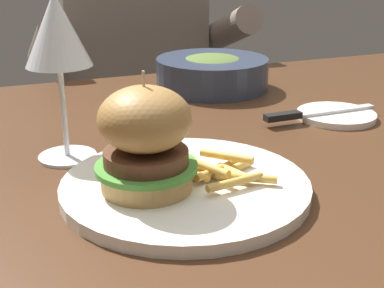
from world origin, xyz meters
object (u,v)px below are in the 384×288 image
Objects in this scene: main_plate at (185,186)px; table_knife at (310,113)px; burger_sandwich at (145,139)px; soup_bowl at (212,72)px; wine_glass at (57,35)px; diner_person at (134,115)px; bread_plate at (336,115)px.

table_knife reaches higher than main_plate.
burger_sandwich reaches higher than soup_bowl.
wine_glass is 0.18× the size of diner_person.
burger_sandwich is at bearing -122.00° from soup_bowl.
burger_sandwich is 0.36m from table_knife.
soup_bowl is at bearing 58.00° from burger_sandwich.
bread_plate is 0.11× the size of diner_person.
wine_glass is 1.06× the size of table_knife.
bread_plate is (0.37, 0.17, -0.07)m from burger_sandwich.
main_plate is at bearing -148.97° from table_knife.
main_plate is 0.32m from table_knife.
wine_glass is 0.40m from table_knife.
diner_person is (-0.10, 0.68, -0.19)m from table_knife.
burger_sandwich is at bearing -155.44° from bread_plate.
wine_glass is 0.43m from soup_bowl.
soup_bowl is (-0.11, 0.25, 0.03)m from bread_plate.
table_knife is 0.25m from soup_bowl.
diner_person reaches higher than table_knife.
bread_plate is (0.32, 0.16, -0.00)m from main_plate.
soup_bowl is at bearing -84.96° from diner_person.
diner_person is (-0.15, 0.68, -0.18)m from bread_plate.
diner_person is (-0.04, 0.44, -0.21)m from soup_bowl.
main_plate is at bearing -101.60° from diner_person.
wine_glass reaches higher than burger_sandwich.
main_plate is 0.08m from burger_sandwich.
diner_person is (0.28, 0.70, -0.33)m from wine_glass.
bread_plate is 0.27m from soup_bowl.
table_knife is at bearing -179.45° from bread_plate.
table_knife is (-0.05, -0.00, 0.01)m from bread_plate.
main_plate is 2.16× the size of burger_sandwich.
soup_bowl is at bearing 113.70° from bread_plate.
wine_glass is 0.98× the size of soup_bowl.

